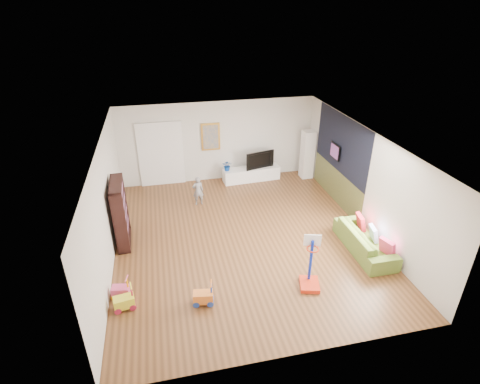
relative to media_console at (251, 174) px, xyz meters
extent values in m
cube|color=brown|center=(-1.06, -3.37, -0.23)|extent=(6.50, 7.50, 0.00)
cube|color=white|center=(-1.06, -3.37, 2.47)|extent=(6.50, 7.50, 0.00)
cube|color=silver|center=(-1.06, 0.38, 1.12)|extent=(6.50, 0.00, 2.70)
cube|color=silver|center=(-1.06, -7.12, 1.12)|extent=(6.50, 0.00, 2.70)
cube|color=silver|center=(-4.31, -3.37, 1.12)|extent=(0.00, 7.50, 2.70)
cube|color=silver|center=(2.19, -3.37, 1.12)|extent=(0.00, 7.50, 2.70)
cube|color=black|center=(2.17, -1.97, 1.62)|extent=(0.01, 3.20, 1.70)
cube|color=brown|center=(2.17, -1.97, 0.27)|extent=(0.01, 3.20, 1.00)
cube|color=white|center=(-2.96, 0.34, 0.82)|extent=(1.45, 0.06, 2.10)
cube|color=gold|center=(-1.31, 0.34, 1.32)|extent=(0.62, 0.06, 0.92)
cube|color=#7F3F8C|center=(2.11, -1.77, 1.32)|extent=(0.04, 0.56, 0.46)
cube|color=white|center=(0.00, 0.00, 0.00)|extent=(1.97, 0.61, 0.45)
cube|color=white|center=(1.93, -0.16, 0.61)|extent=(0.41, 0.41, 1.67)
cube|color=black|center=(-4.09, -2.86, 0.61)|extent=(0.34, 1.16, 1.68)
imported|color=olive|center=(1.74, -4.57, 0.06)|extent=(0.79, 1.99, 0.58)
cube|color=red|center=(-0.08, -5.50, 0.38)|extent=(0.54, 0.61, 1.22)
cube|color=yellow|center=(-3.98, -5.31, 0.05)|extent=(0.44, 0.31, 0.55)
cube|color=orange|center=(-2.41, -5.52, 0.04)|extent=(0.44, 0.31, 0.54)
cube|color=#E34B82|center=(-4.06, -4.95, 0.02)|extent=(0.41, 0.30, 0.50)
imported|color=gray|center=(-1.99, -1.32, 0.23)|extent=(0.35, 0.24, 0.91)
imported|color=black|center=(0.25, 0.01, 0.52)|extent=(1.03, 0.39, 0.59)
imported|color=navy|center=(-0.84, -0.04, 0.41)|extent=(0.39, 0.36, 0.36)
cube|color=#D12F60|center=(1.96, -5.13, 0.23)|extent=(0.22, 0.41, 0.40)
cube|color=white|center=(1.95, -4.55, 0.23)|extent=(0.17, 0.38, 0.37)
cube|color=red|center=(1.91, -3.99, 0.23)|extent=(0.17, 0.41, 0.40)
camera|label=1|loc=(-2.94, -11.33, 5.37)|focal=28.00mm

